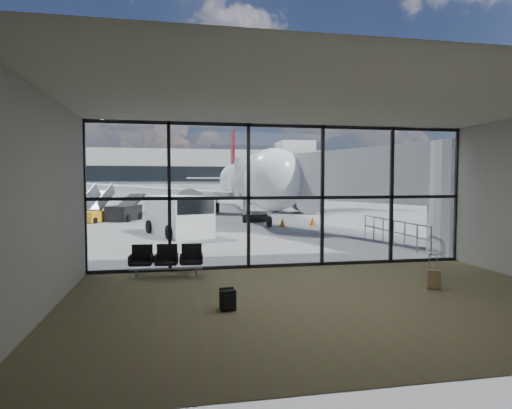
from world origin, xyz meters
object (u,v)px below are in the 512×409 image
object	(u,v)px
seating_row	(167,259)
airliner	(245,181)
backpack	(228,300)
mobile_stairs	(93,215)
belt_loader	(125,212)
suitcase	(433,279)
service_van	(179,215)

from	to	relation	value
seating_row	airliner	bearing A→B (deg)	79.72
backpack	mobile_stairs	xyz separation A→B (m)	(-6.51, 21.65, 0.27)
seating_row	belt_loader	size ratio (longest dim) A/B	0.49
suitcase	service_van	size ratio (longest dim) A/B	0.18
backpack	service_van	distance (m)	13.21
backpack	mobile_stairs	bearing A→B (deg)	98.82
suitcase	belt_loader	size ratio (longest dim) A/B	0.21
mobile_stairs	belt_loader	bearing A→B (deg)	42.92
backpack	seating_row	bearing A→B (deg)	102.16
suitcase	airliner	xyz separation A→B (m)	(-0.02, 28.81, 2.50)
suitcase	mobile_stairs	size ratio (longest dim) A/B	0.27
airliner	belt_loader	world-z (taller)	airliner
service_van	airliner	bearing A→B (deg)	48.37
seating_row	mobile_stairs	world-z (taller)	mobile_stairs
seating_row	backpack	bearing A→B (deg)	-66.04
suitcase	service_van	world-z (taller)	service_van
seating_row	suitcase	bearing A→B (deg)	-19.10
seating_row	mobile_stairs	distance (m)	18.79
suitcase	belt_loader	xyz separation A→B (m)	(-9.80, 21.62, 0.36)
suitcase	seating_row	bearing A→B (deg)	178.84
backpack	airliner	bearing A→B (deg)	72.03
seating_row	belt_loader	distance (m)	19.10
seating_row	service_van	size ratio (longest dim) A/B	0.41
suitcase	belt_loader	bearing A→B (deg)	136.20
backpack	belt_loader	world-z (taller)	belt_loader
airliner	service_van	xyz separation A→B (m)	(-6.13, -16.45, -1.75)
belt_loader	airliner	bearing A→B (deg)	54.60
service_van	backpack	bearing A→B (deg)	-107.37
backpack	airliner	size ratio (longest dim) A/B	0.01
backpack	suitcase	xyz separation A→B (m)	(5.27, 0.80, 0.03)
suitcase	backpack	bearing A→B (deg)	-149.57
seating_row	service_van	world-z (taller)	service_van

